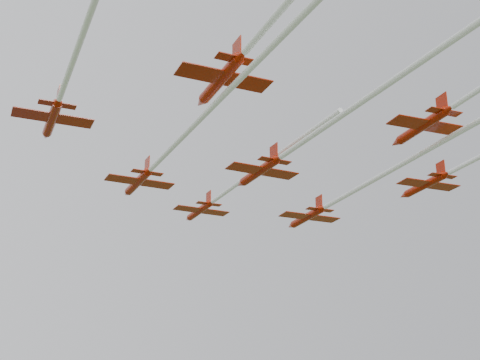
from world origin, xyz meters
TOP-DOWN VIEW (x-y plane):
  - jet_lead at (8.41, 6.91)m, footprint 11.97×46.54m
  - jet_row2_left at (-9.32, -10.29)m, footprint 14.63×62.07m
  - jet_row2_right at (17.20, -11.01)m, footprint 16.02×55.57m
  - jet_row3_left at (-23.97, -12.83)m, footprint 13.76×46.48m
  - jet_row3_mid at (-0.18, -24.05)m, footprint 13.26×57.69m
  - jet_row3_right at (25.63, -24.24)m, footprint 15.36×47.73m
  - jet_row4_left at (-14.60, -35.19)m, footprint 14.95×55.15m

SIDE VIEW (x-z plane):
  - jet_row3_mid at x=-0.18m, z-range 57.98..60.64m
  - jet_row2_right at x=17.20m, z-range 58.12..60.86m
  - jet_row2_left at x=-9.32m, z-range 59.24..61.94m
  - jet_row3_right at x=25.63m, z-range 60.38..63.05m
  - jet_row4_left at x=-14.60m, z-range 60.56..63.38m
  - jet_lead at x=8.41m, z-range 61.07..63.72m
  - jet_row3_left at x=-23.97m, z-range 61.23..63.88m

